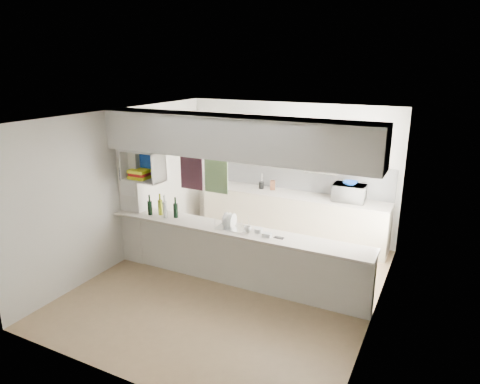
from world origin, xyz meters
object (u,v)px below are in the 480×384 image
Objects in this scene: microwave at (349,193)px; wine_bottles at (163,208)px; bowl at (350,183)px; dish_rack at (232,222)px.

wine_bottles is (-2.52, -2.13, -0.02)m from microwave.
dish_rack is at bearing -122.18° from bowl.
microwave is at bearing 56.63° from dish_rack.
microwave is at bearing 107.17° from bowl.
wine_bottles is at bearing -140.30° from bowl.
wine_bottles is at bearing 39.01° from microwave.
wine_bottles is (-2.53, -2.10, -0.21)m from bowl.
microwave is 3.30m from wine_bottles.
dish_rack is (-1.28, -2.09, -0.06)m from microwave.
bowl is at bearing 55.98° from dish_rack.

